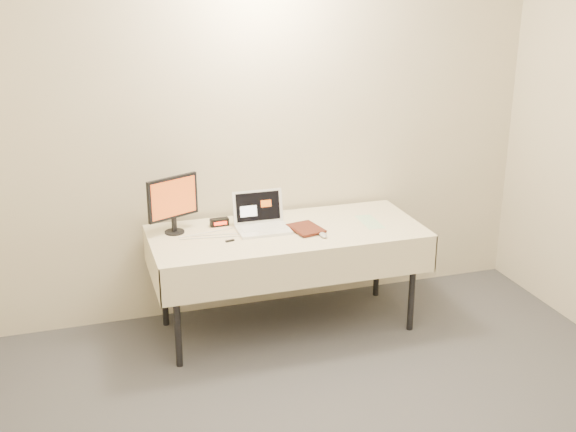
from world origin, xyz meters
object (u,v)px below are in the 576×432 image
object	(u,v)px
book	(294,215)
table	(287,239)
laptop	(261,220)
monitor	(173,200)

from	to	relation	value
book	table	bearing A→B (deg)	102.50
laptop	book	distance (m)	0.25
table	book	world-z (taller)	book
monitor	laptop	bearing A→B (deg)	-33.92
monitor	book	distance (m)	0.81
laptop	book	bearing A→B (deg)	-38.96
table	book	xyz separation A→B (m)	(0.03, -0.06, 0.19)
laptop	book	size ratio (longest dim) A/B	1.41
book	laptop	bearing A→B (deg)	129.21
book	monitor	bearing A→B (deg)	151.00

